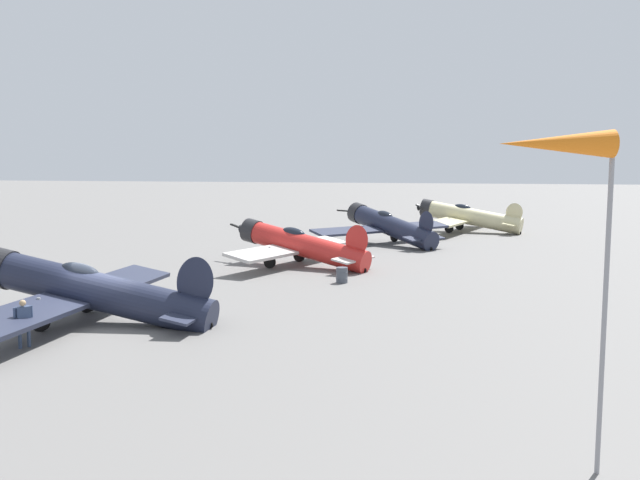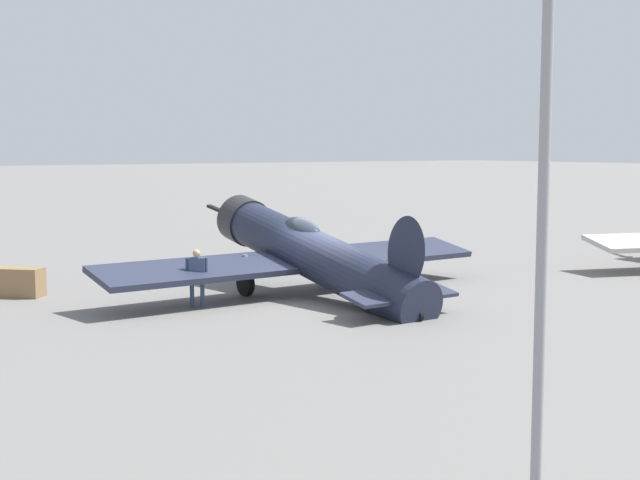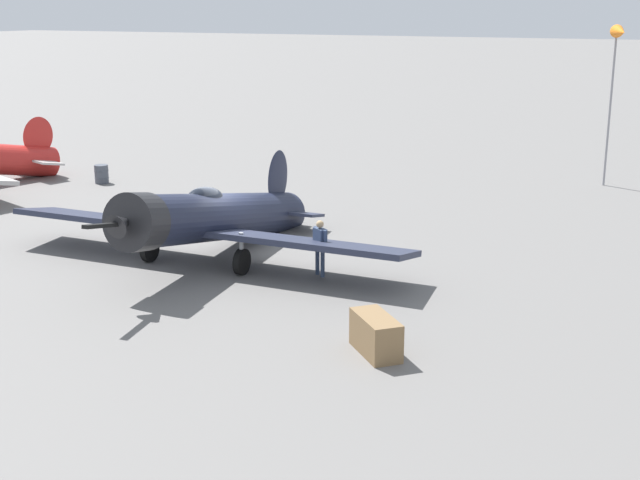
# 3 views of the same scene
# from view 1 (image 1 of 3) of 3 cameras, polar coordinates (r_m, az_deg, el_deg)

# --- Properties ---
(ground_plane) EXTENTS (400.00, 400.00, 0.00)m
(ground_plane) POSITION_cam_1_polar(r_m,az_deg,el_deg) (28.31, -18.02, -6.77)
(ground_plane) COLOR slate
(airplane_foreground) EXTENTS (13.57, 11.66, 3.34)m
(airplane_foreground) POSITION_cam_1_polar(r_m,az_deg,el_deg) (28.31, -19.04, -4.11)
(airplane_foreground) COLOR #1E2338
(airplane_foreground) RESTS_ON ground_plane
(airplane_mid_apron) EXTENTS (10.99, 10.18, 3.02)m
(airplane_mid_apron) POSITION_cam_1_polar(r_m,az_deg,el_deg) (41.50, -1.84, -0.39)
(airplane_mid_apron) COLOR red
(airplane_mid_apron) RESTS_ON ground_plane
(airplane_far_line) EXTENTS (11.13, 10.01, 3.26)m
(airplane_far_line) POSITION_cam_1_polar(r_m,az_deg,el_deg) (53.04, 5.82, 1.25)
(airplane_far_line) COLOR #1E2338
(airplane_far_line) RESTS_ON ground_plane
(airplane_outer_stand) EXTENTS (13.64, 10.20, 3.05)m
(airplane_outer_stand) POSITION_cam_1_polar(r_m,az_deg,el_deg) (63.98, 12.39, 1.99)
(airplane_outer_stand) COLOR beige
(airplane_outer_stand) RESTS_ON ground_plane
(ground_crew_mechanic) EXTENTS (0.57, 0.45, 1.69)m
(ground_crew_mechanic) POSITION_cam_1_polar(r_m,az_deg,el_deg) (25.38, -24.00, -6.16)
(ground_crew_mechanic) COLOR #384766
(ground_crew_mechanic) RESTS_ON ground_plane
(fuel_drum) EXTENTS (0.65, 0.65, 0.84)m
(fuel_drum) POSITION_cam_1_polar(r_m,az_deg,el_deg) (35.86, 1.88, -3.01)
(fuel_drum) COLOR #474C56
(fuel_drum) RESTS_ON ground_plane
(windsock_mast) EXTENTS (1.14, 2.31, 7.02)m
(windsock_mast) POSITION_cam_1_polar(r_m,az_deg,el_deg) (13.92, 19.86, 6.53)
(windsock_mast) COLOR gray
(windsock_mast) RESTS_ON ground_plane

